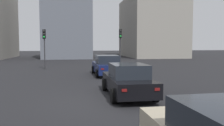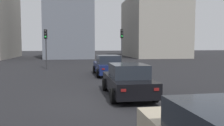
% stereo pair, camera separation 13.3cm
% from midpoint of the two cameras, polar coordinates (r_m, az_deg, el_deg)
% --- Properties ---
extents(ground_plane, '(160.00, 160.00, 0.20)m').
position_cam_midpoint_polar(ground_plane, '(10.57, -4.49, -9.49)').
color(ground_plane, black).
extents(car_navy_left_lead, '(4.61, 2.18, 1.59)m').
position_cam_midpoint_polar(car_navy_left_lead, '(18.97, -1.41, -0.62)').
color(car_navy_left_lead, '#141E4C').
rests_on(car_navy_left_lead, ground_plane).
extents(car_black_left_second, '(4.59, 2.06, 1.53)m').
position_cam_midpoint_polar(car_black_left_second, '(11.43, 3.41, -4.13)').
color(car_black_left_second, black).
rests_on(car_black_left_second, ground_plane).
extents(traffic_light_near_left, '(0.32, 0.30, 3.86)m').
position_cam_midpoint_polar(traffic_light_near_left, '(24.19, -15.92, 5.12)').
color(traffic_light_near_left, '#2D2D30').
rests_on(traffic_light_near_left, ground_plane).
extents(traffic_light_near_right, '(0.32, 0.30, 3.96)m').
position_cam_midpoint_polar(traffic_light_near_right, '(24.34, 1.85, 5.44)').
color(traffic_light_near_right, '#2D2D30').
rests_on(traffic_light_near_right, ground_plane).
extents(building_facade_left, '(15.85, 9.60, 11.46)m').
position_cam_midpoint_polar(building_facade_left, '(48.36, 9.02, 8.33)').
color(building_facade_left, gray).
rests_on(building_facade_left, ground_plane).
extents(building_facade_center, '(8.27, 8.22, 13.81)m').
position_cam_midpoint_polar(building_facade_center, '(43.09, -10.64, 10.35)').
color(building_facade_center, slate).
rests_on(building_facade_center, ground_plane).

